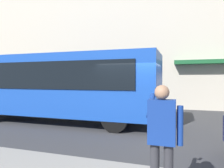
# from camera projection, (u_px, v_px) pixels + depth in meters

# --- Properties ---
(ground_plane) EXTENTS (60.00, 60.00, 0.00)m
(ground_plane) POSITION_uv_depth(u_px,v_px,m) (134.00, 130.00, 7.99)
(ground_plane) COLOR #38383A
(building_facade_far) EXTENTS (28.00, 1.55, 12.00)m
(building_facade_far) POSITION_uv_depth(u_px,v_px,m) (155.00, 20.00, 14.31)
(building_facade_far) COLOR beige
(building_facade_far) RESTS_ON ground_plane
(red_bus) EXTENTS (9.05, 2.54, 3.08)m
(red_bus) POSITION_uv_depth(u_px,v_px,m) (59.00, 85.00, 9.60)
(red_bus) COLOR #1947AD
(red_bus) RESTS_ON ground_plane
(pedestrian_photographer) EXTENTS (0.53, 0.52, 1.70)m
(pedestrian_photographer) POSITION_uv_depth(u_px,v_px,m) (162.00, 132.00, 3.14)
(pedestrian_photographer) COLOR #2D2D33
(pedestrian_photographer) RESTS_ON sidewalk_curb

